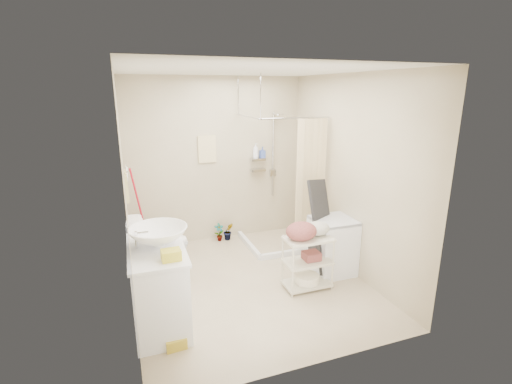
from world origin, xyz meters
TOP-DOWN VIEW (x-y plane):
  - floor at (0.00, 0.00)m, footprint 3.20×3.20m
  - ceiling at (0.00, 0.00)m, footprint 2.80×3.20m
  - wall_back at (0.00, 1.60)m, footprint 2.80×0.04m
  - wall_front at (0.00, -1.60)m, footprint 2.80×0.04m
  - wall_left at (-1.40, 0.00)m, footprint 0.04×3.20m
  - wall_right at (1.40, 0.00)m, footprint 0.04×3.20m
  - vanity at (-1.16, -0.52)m, footprint 0.57×1.00m
  - sink at (-1.13, -0.47)m, footprint 0.59×0.59m
  - counter_basket at (-1.05, -0.84)m, footprint 0.18×0.14m
  - floor_basket at (-1.07, -0.94)m, footprint 0.30×0.24m
  - toilet at (-1.04, 0.71)m, footprint 0.80×0.50m
  - mop at (-1.27, 1.44)m, footprint 0.13×0.13m
  - potted_plant_a at (-0.03, 1.45)m, footprint 0.16×0.12m
  - potted_plant_b at (0.13, 1.45)m, footprint 0.16×0.13m
  - hanging_towel at (-0.15, 1.58)m, footprint 0.28×0.03m
  - towel_ring at (-1.38, -0.20)m, footprint 0.04×0.22m
  - tp_holder at (-1.36, 0.05)m, footprint 0.08×0.12m
  - shower at (0.85, 1.05)m, footprint 1.10×1.10m
  - shampoo_bottle_a at (0.63, 1.51)m, footprint 0.12×0.12m
  - shampoo_bottle_b at (0.75, 1.52)m, footprint 0.08×0.09m
  - washing_machine at (1.14, -0.10)m, footprint 0.52×0.54m
  - laundry_rack at (0.64, -0.36)m, footprint 0.58×0.34m
  - ironing_board at (1.02, -0.02)m, footprint 0.38×0.26m

SIDE VIEW (x-z plane):
  - floor at x=0.00m, z-range 0.00..0.00m
  - floor_basket at x=-1.07m, z-range 0.00..0.15m
  - potted_plant_b at x=0.13m, z-range 0.00..0.29m
  - potted_plant_a at x=-0.03m, z-range 0.00..0.29m
  - washing_machine at x=1.14m, z-range 0.00..0.75m
  - toilet at x=-1.04m, z-range 0.00..0.78m
  - laundry_rack at x=0.64m, z-range 0.00..0.80m
  - vanity at x=-1.16m, z-range 0.00..0.87m
  - ironing_board at x=1.02m, z-range 0.00..1.30m
  - mop at x=-1.27m, z-range 0.00..1.32m
  - tp_holder at x=-1.36m, z-range 0.65..0.79m
  - counter_basket at x=-1.05m, z-range 0.87..0.97m
  - sink at x=-1.13m, z-range 0.87..1.07m
  - shower at x=0.85m, z-range 0.00..2.10m
  - wall_back at x=0.00m, z-range 0.00..2.60m
  - wall_front at x=0.00m, z-range 0.00..2.60m
  - wall_left at x=-1.40m, z-range 0.00..2.60m
  - wall_right at x=1.40m, z-range 0.00..2.60m
  - shampoo_bottle_b at x=0.75m, z-range 1.32..1.50m
  - shampoo_bottle_a at x=0.63m, z-range 1.32..1.56m
  - towel_ring at x=-1.38m, z-range 1.30..1.64m
  - hanging_towel at x=-0.15m, z-range 1.29..1.71m
  - ceiling at x=0.00m, z-range 2.58..2.62m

